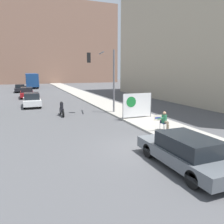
% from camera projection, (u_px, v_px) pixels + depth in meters
% --- Properties ---
extents(ground_plane, '(160.00, 160.00, 0.00)m').
position_uv_depth(ground_plane, '(149.00, 150.00, 10.82)').
color(ground_plane, '#4F4F51').
extents(sidewalk_curb, '(3.26, 90.00, 0.13)m').
position_uv_depth(sidewalk_curb, '(105.00, 103.00, 25.62)').
color(sidewalk_curb, '#A8A399').
rests_on(sidewalk_curb, ground_plane).
extents(building_backdrop_far, '(52.00, 12.00, 24.93)m').
position_uv_depth(building_backdrop_far, '(34.00, 43.00, 68.29)').
color(building_backdrop_far, '#936B56').
rests_on(building_backdrop_far, ground_plane).
extents(building_backdrop_right, '(10.00, 32.00, 21.21)m').
position_uv_depth(building_backdrop_right, '(211.00, 15.00, 26.64)').
color(building_backdrop_right, tan).
rests_on(building_backdrop_right, ground_plane).
extents(seated_protester, '(1.00, 0.77, 1.21)m').
position_uv_depth(seated_protester, '(165.00, 120.00, 13.67)').
color(seated_protester, '#474C56').
rests_on(seated_protester, sidewalk_curb).
extents(pedestrian_behind, '(0.34, 0.34, 1.77)m').
position_uv_depth(pedestrian_behind, '(140.00, 105.00, 18.21)').
color(pedestrian_behind, black).
rests_on(pedestrian_behind, sidewalk_curb).
extents(protest_banner, '(2.55, 0.06, 1.97)m').
position_uv_depth(protest_banner, '(137.00, 105.00, 17.30)').
color(protest_banner, slate).
rests_on(protest_banner, sidewalk_curb).
extents(traffic_light_pole, '(2.44, 2.20, 5.54)m').
position_uv_depth(traffic_light_pole, '(105.00, 71.00, 19.28)').
color(traffic_light_pole, slate).
rests_on(traffic_light_pole, sidewalk_curb).
extents(parked_car_curbside, '(1.77, 4.60, 1.36)m').
position_uv_depth(parked_car_curbside, '(185.00, 152.00, 8.68)').
color(parked_car_curbside, '#565B60').
rests_on(parked_car_curbside, ground_plane).
extents(car_on_road_nearest, '(1.76, 4.21, 1.53)m').
position_uv_depth(car_on_road_nearest, '(32.00, 100.00, 23.64)').
color(car_on_road_nearest, white).
rests_on(car_on_road_nearest, ground_plane).
extents(car_on_road_midblock, '(1.78, 4.48, 1.53)m').
position_uv_depth(car_on_road_midblock, '(27.00, 93.00, 31.36)').
color(car_on_road_midblock, maroon).
rests_on(car_on_road_midblock, ground_plane).
extents(car_on_road_distant, '(1.80, 4.49, 1.43)m').
position_uv_depth(car_on_road_distant, '(20.00, 88.00, 39.96)').
color(car_on_road_distant, black).
rests_on(car_on_road_distant, ground_plane).
extents(city_bus_on_road, '(2.57, 12.07, 3.21)m').
position_uv_depth(city_bus_on_road, '(32.00, 79.00, 51.05)').
color(city_bus_on_road, navy).
rests_on(city_bus_on_road, ground_plane).
extents(motorcycle_on_road, '(0.28, 2.09, 1.26)m').
position_uv_depth(motorcycle_on_road, '(62.00, 110.00, 18.94)').
color(motorcycle_on_road, black).
rests_on(motorcycle_on_road, ground_plane).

